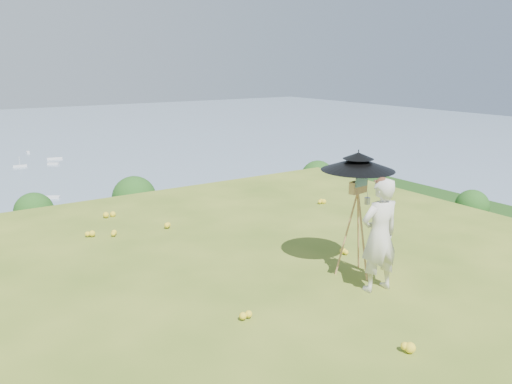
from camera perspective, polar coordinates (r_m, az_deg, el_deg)
ground at (r=7.15m, az=0.19°, el=-13.04°), size 14.00×14.00×0.00m
slope_trees at (r=44.39m, az=-26.17°, el=-11.44°), size 110.00×50.00×6.00m
wildflowers at (r=7.31m, az=-0.91°, el=-11.86°), size 10.00×10.50×0.12m
painter at (r=7.55m, az=13.92°, el=-4.82°), size 0.68×0.49×1.73m
field_easel at (r=8.03m, az=11.38°, el=-3.66°), size 0.71×0.71×1.68m
sun_umbrella at (r=7.83m, az=11.54°, el=2.44°), size 1.22×1.22×0.65m
painter_cap at (r=7.33m, az=14.30°, el=1.20°), size 0.23×0.26×0.10m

